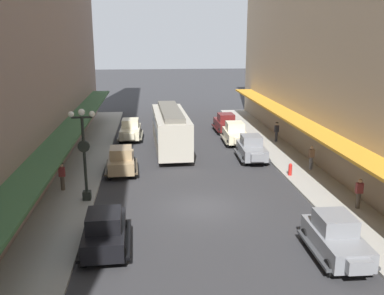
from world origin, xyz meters
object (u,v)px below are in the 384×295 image
Objects in this scene: parked_car_5 at (336,237)px; pedestrian_2 at (62,176)px; parked_car_3 at (121,159)px; parked_car_1 at (130,129)px; parked_car_6 at (252,148)px; pedestrian_1 at (277,132)px; fire_hydrant at (290,169)px; pedestrian_3 at (311,157)px; pedestrian_0 at (359,193)px; parked_car_0 at (105,230)px; streetcar at (171,128)px; parked_car_2 at (235,133)px; lamp_post_with_clock at (84,151)px; parked_car_4 at (225,122)px.

pedestrian_2 is (-12.89, 9.07, 0.07)m from parked_car_5.
pedestrian_2 is at bearing -133.62° from parked_car_3.
pedestrian_2 is at bearing -105.10° from parked_car_1.
parked_car_1 and parked_car_3 have the same top height.
parked_car_1 is 0.99× the size of parked_car_3.
parked_car_6 is 6.01m from pedestrian_1.
pedestrian_3 reaches higher than fire_hydrant.
pedestrian_1 is 19.34m from pedestrian_2.
pedestrian_3 is at bearing 89.69° from pedestrian_0.
pedestrian_1 is at bearing -11.29° from parked_car_1.
parked_car_6 is 4.63m from pedestrian_3.
parked_car_0 is 5.24× the size of fire_hydrant.
streetcar is at bearing 51.93° from pedestrian_2.
parked_car_2 is 1.00× the size of parked_car_6.
pedestrian_0 is (14.57, -2.69, -2.00)m from lamp_post_with_clock.
parked_car_3 is (-9.32, -7.27, 0.00)m from parked_car_2.
parked_car_1 is 5.23× the size of fire_hydrant.
lamp_post_with_clock is 3.09× the size of pedestrian_2.
parked_car_6 is 2.63× the size of pedestrian_0.
pedestrian_3 is (0.04, 6.90, 0.00)m from pedestrian_0.
parked_car_2 is 1.00× the size of parked_car_5.
parked_car_5 is at bearing -52.45° from parked_car_3.
pedestrian_0 is (9.30, -13.25, -0.91)m from streetcar.
parked_car_5 is 12.02m from pedestrian_3.
streetcar is (-5.90, 3.24, 0.96)m from parked_car_6.
pedestrian_1 is (13.01, 17.97, 0.07)m from parked_car_0.
parked_car_5 is 10.50m from fire_hydrant.
parked_car_5 reaches higher than fire_hydrant.
parked_car_4 is at bearing 57.33° from lamp_post_with_clock.
parked_car_2 is at bearing 103.44° from pedestrian_0.
parked_car_2 reaches higher than pedestrian_3.
pedestrian_0 is at bearing -54.95° from streetcar.
lamp_post_with_clock reaches higher than streetcar.
parked_car_1 is at bearing 141.14° from parked_car_6.
pedestrian_0 is (12.68, -17.50, 0.05)m from parked_car_1.
parked_car_0 is at bearing -126.43° from parked_car_6.
parked_car_5 is at bearing -89.73° from parked_car_6.
pedestrian_1 is 8.06m from pedestrian_3.
pedestrian_2 is 1.02× the size of pedestrian_3.
parked_car_3 and parked_car_4 have the same top height.
parked_car_2 is at bearing 18.32° from streetcar.
parked_car_6 is at bearing 137.82° from pedestrian_3.
parked_car_3 is at bearing 89.64° from parked_car_0.
parked_car_6 is 13.98m from pedestrian_2.
streetcar is at bearing 63.49° from lamp_post_with_clock.
parked_car_3 is at bearing -142.03° from parked_car_2.
pedestrian_1 is (14.57, 12.27, -1.97)m from lamp_post_with_clock.
parked_car_6 reaches higher than fire_hydrant.
fire_hydrant is (11.12, -2.12, -0.38)m from parked_car_3.
parked_car_2 is 11.82m from parked_car_3.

